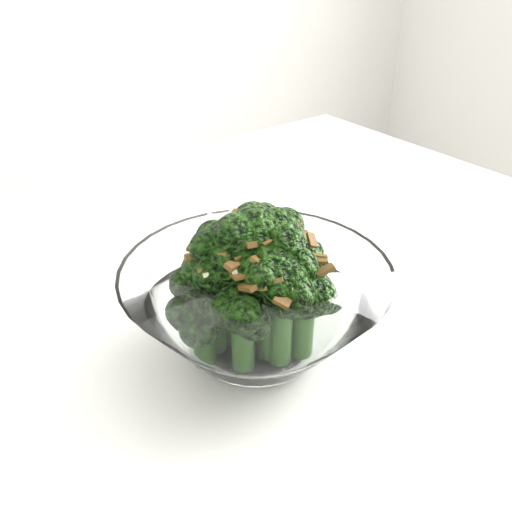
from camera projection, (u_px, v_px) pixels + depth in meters
name	position (u px, v px, depth m)	size (l,w,h in m)	color
table	(79.00, 507.00, 0.39)	(1.34, 1.04, 0.75)	white
broccoli_dish	(255.00, 299.00, 0.40)	(0.19, 0.19, 0.12)	white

